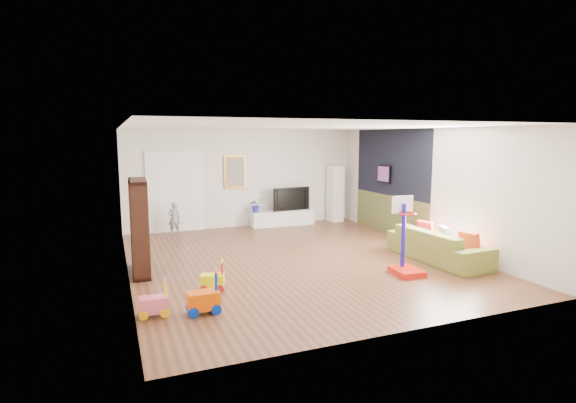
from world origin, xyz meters
name	(u,v)px	position (x,y,z in m)	size (l,w,h in m)	color
floor	(295,259)	(0.00, 0.00, 0.00)	(6.50, 7.50, 0.00)	brown
ceiling	(295,127)	(0.00, 0.00, 2.70)	(6.50, 7.50, 0.00)	white
wall_back	(244,179)	(0.00, 3.75, 1.35)	(6.50, 0.00, 2.70)	silver
wall_front	(410,229)	(0.00, -3.75, 1.35)	(6.50, 0.00, 2.70)	silver
wall_left	(125,203)	(-3.25, 0.00, 1.35)	(0.00, 7.50, 2.70)	silver
wall_right	(426,188)	(3.25, 0.00, 1.35)	(0.00, 7.50, 2.70)	silver
navy_accent	(391,163)	(3.23, 1.40, 1.85)	(0.01, 3.20, 1.70)	black
olive_wainscot	(389,215)	(3.23, 1.40, 0.50)	(0.01, 3.20, 1.00)	brown
doorway	(175,192)	(-1.90, 3.71, 1.05)	(1.45, 0.06, 2.10)	white
painting_back	(235,172)	(-0.25, 3.71, 1.55)	(0.62, 0.06, 0.92)	gold
artwork_right	(384,174)	(3.17, 1.60, 1.55)	(0.04, 0.56, 0.46)	#7F3F8C
media_console	(282,218)	(1.04, 3.46, 0.21)	(1.83, 0.46, 0.43)	silver
tall_cabinet	(335,194)	(2.75, 3.50, 0.83)	(0.39, 0.39, 1.66)	white
bookshelf	(139,227)	(-3.02, 0.20, 0.87)	(0.31, 1.19, 1.74)	black
sofa	(438,245)	(2.65, -1.19, 0.33)	(2.23, 0.87, 0.65)	olive
basketball_hoop	(408,236)	(1.50, -1.73, 0.72)	(0.49, 0.60, 1.44)	red
ride_on_yellow	(212,276)	(-2.00, -1.26, 0.25)	(0.38, 0.23, 0.50)	#F5FF05
ride_on_orange	(203,293)	(-2.33, -2.17, 0.30)	(0.45, 0.28, 0.60)	#F65700
ride_on_pink	(153,298)	(-3.00, -2.02, 0.26)	(0.40, 0.24, 0.53)	#EA5C77
child	(174,218)	(-1.99, 3.32, 0.43)	(0.31, 0.20, 0.85)	gray
tv	(290,198)	(1.28, 3.49, 0.76)	(1.14, 0.15, 0.66)	black
vase_plant	(256,205)	(0.27, 3.48, 0.63)	(0.36, 0.31, 0.40)	#22279A
pillow_left	(469,242)	(2.87, -1.80, 0.51)	(0.10, 0.39, 0.39)	#C23B1B
pillow_center	(446,235)	(2.85, -1.16, 0.51)	(0.09, 0.36, 0.36)	silver
pillow_right	(426,229)	(2.85, -0.54, 0.51)	(0.10, 0.37, 0.37)	red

